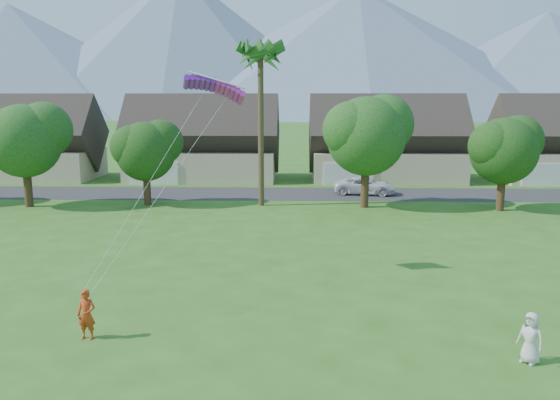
{
  "coord_description": "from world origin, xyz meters",
  "views": [
    {
      "loc": [
        0.68,
        -13.54,
        8.08
      ],
      "look_at": [
        0.0,
        10.0,
        3.8
      ],
      "focal_mm": 35.0,
      "sensor_mm": 36.0,
      "label": 1
    }
  ],
  "objects_px": {
    "parked_car": "(365,186)",
    "parafoil_kite": "(215,86)",
    "kite_flyer": "(87,315)",
    "watcher": "(531,338)"
  },
  "relations": [
    {
      "from": "watcher",
      "to": "parked_car",
      "type": "height_order",
      "value": "watcher"
    },
    {
      "from": "parafoil_kite",
      "to": "kite_flyer",
      "type": "bearing_deg",
      "value": -123.99
    },
    {
      "from": "kite_flyer",
      "to": "watcher",
      "type": "height_order",
      "value": "kite_flyer"
    },
    {
      "from": "parked_car",
      "to": "parafoil_kite",
      "type": "height_order",
      "value": "parafoil_kite"
    },
    {
      "from": "parked_car",
      "to": "parafoil_kite",
      "type": "distance_m",
      "value": 25.97
    },
    {
      "from": "kite_flyer",
      "to": "watcher",
      "type": "bearing_deg",
      "value": -1.51
    },
    {
      "from": "kite_flyer",
      "to": "watcher",
      "type": "xyz_separation_m",
      "value": [
        14.48,
        -1.34,
        -0.05
      ]
    },
    {
      "from": "kite_flyer",
      "to": "parafoil_kite",
      "type": "xyz_separation_m",
      "value": [
        3.52,
        7.37,
        7.89
      ]
    },
    {
      "from": "kite_flyer",
      "to": "parked_car",
      "type": "height_order",
      "value": "kite_flyer"
    },
    {
      "from": "kite_flyer",
      "to": "parafoil_kite",
      "type": "bearing_deg",
      "value": 68.25
    }
  ]
}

